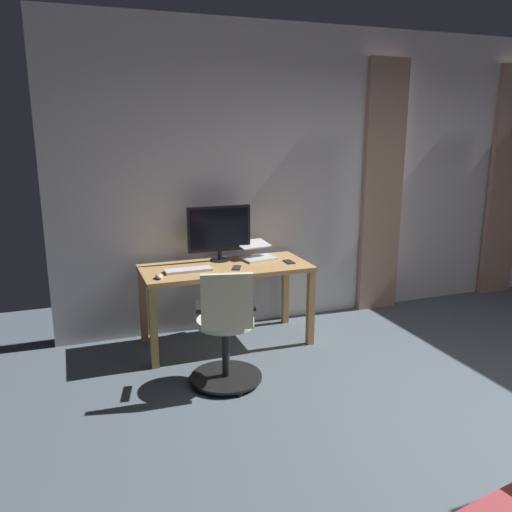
% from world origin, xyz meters
% --- Properties ---
extents(back_room_partition, '(5.85, 0.10, 2.88)m').
position_xyz_m(back_room_partition, '(0.00, -2.70, 1.44)').
color(back_room_partition, silver).
rests_on(back_room_partition, ground).
extents(curtain_left_panel, '(0.44, 0.06, 2.61)m').
position_xyz_m(curtain_left_panel, '(-2.05, -2.59, 1.30)').
color(curtain_left_panel, tan).
rests_on(curtain_left_panel, ground).
extents(curtain_right_panel, '(0.46, 0.06, 2.61)m').
position_xyz_m(curtain_right_panel, '(-0.40, -2.59, 1.30)').
color(curtain_right_panel, tan).
rests_on(curtain_right_panel, ground).
extents(desk, '(1.49, 0.65, 0.73)m').
position_xyz_m(desk, '(1.44, -2.22, 0.64)').
color(desk, tan).
rests_on(desk, ground).
extents(office_chair, '(0.56, 0.56, 0.93)m').
position_xyz_m(office_chair, '(1.68, -1.44, 0.43)').
color(office_chair, black).
rests_on(office_chair, ground).
extents(computer_monitor, '(0.59, 0.18, 0.51)m').
position_xyz_m(computer_monitor, '(1.43, -2.43, 1.02)').
color(computer_monitor, black).
rests_on(computer_monitor, desk).
extents(computer_keyboard, '(0.40, 0.13, 0.02)m').
position_xyz_m(computer_keyboard, '(1.79, -2.16, 0.74)').
color(computer_keyboard, silver).
rests_on(computer_keyboard, desk).
extents(laptop, '(0.36, 0.37, 0.15)m').
position_xyz_m(laptop, '(1.09, -2.38, 0.79)').
color(laptop, silver).
rests_on(laptop, desk).
extents(computer_mouse, '(0.06, 0.10, 0.04)m').
position_xyz_m(computer_mouse, '(2.07, -2.03, 0.75)').
color(computer_mouse, '#B7BCC1').
rests_on(computer_mouse, desk).
extents(cell_phone_by_monitor, '(0.12, 0.16, 0.01)m').
position_xyz_m(cell_phone_by_monitor, '(1.37, -2.11, 0.74)').
color(cell_phone_by_monitor, '#333338').
rests_on(cell_phone_by_monitor, desk).
extents(cell_phone_face_up, '(0.07, 0.14, 0.01)m').
position_xyz_m(cell_phone_face_up, '(0.86, -2.14, 0.74)').
color(cell_phone_face_up, '#232328').
rests_on(cell_phone_face_up, desk).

